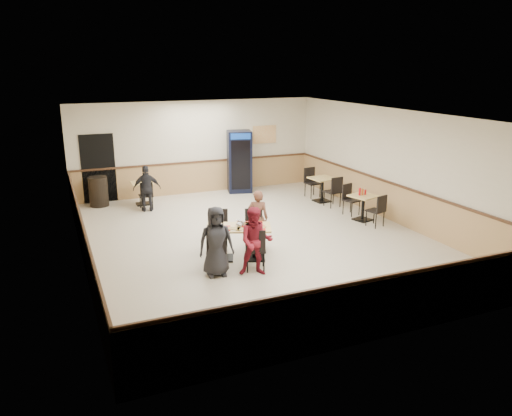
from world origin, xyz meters
name	(u,v)px	position (x,y,z in m)	size (l,w,h in m)	color
ground	(256,239)	(0.00, 0.00, 0.00)	(10.00, 10.00, 0.00)	beige
room_shell	(278,186)	(1.78, 2.55, 0.58)	(10.00, 10.00, 10.00)	silver
main_table	(239,238)	(-0.84, -1.05, 0.49)	(1.54, 1.14, 0.74)	black
main_chairs	(236,239)	(-0.89, -1.03, 0.47)	(1.73, 1.96, 0.94)	black
diner_woman_left	(216,241)	(-1.56, -1.68, 0.72)	(0.70, 0.46, 1.43)	#222227
diner_woman_right	(256,241)	(-0.82, -1.96, 0.71)	(0.69, 0.53, 1.41)	maroon
diner_man_opposite	(258,218)	(-0.13, -0.42, 0.67)	(0.49, 0.32, 1.33)	brown
lone_diner	(147,189)	(-1.95, 3.43, 0.67)	(0.78, 0.33, 1.34)	#222227
tabletop_clutter	(241,226)	(-0.81, -1.10, 0.76)	(1.29, 0.82, 0.12)	red
side_table_near	(363,204)	(3.27, 0.28, 0.47)	(0.81, 0.81, 0.70)	black
side_table_near_chair_south	(375,210)	(3.27, -0.29, 0.44)	(0.41, 0.41, 0.89)	black
side_table_near_chair_north	(352,200)	(3.27, 0.84, 0.44)	(0.41, 0.41, 0.89)	black
side_table_far	(322,186)	(3.22, 2.39, 0.50)	(0.77, 0.77, 0.75)	black
side_table_far_chair_south	(332,191)	(3.22, 1.79, 0.48)	(0.44, 0.44, 0.95)	black
side_table_far_chair_north	(313,182)	(3.22, 2.99, 0.48)	(0.44, 0.44, 0.95)	black
condiment_caddy	(362,192)	(3.24, 0.33, 0.79)	(0.23, 0.06, 0.20)	red
back_table	(142,190)	(-1.95, 4.20, 0.45)	(0.66, 0.66, 0.68)	black
back_table_chair_lone	(146,195)	(-1.95, 3.65, 0.43)	(0.40, 0.40, 0.86)	black
pepsi_cooler	(239,161)	(1.33, 4.59, 1.01)	(0.92, 0.92, 2.02)	black
trash_bin	(98,191)	(-3.20, 4.55, 0.44)	(0.56, 0.56, 0.89)	black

